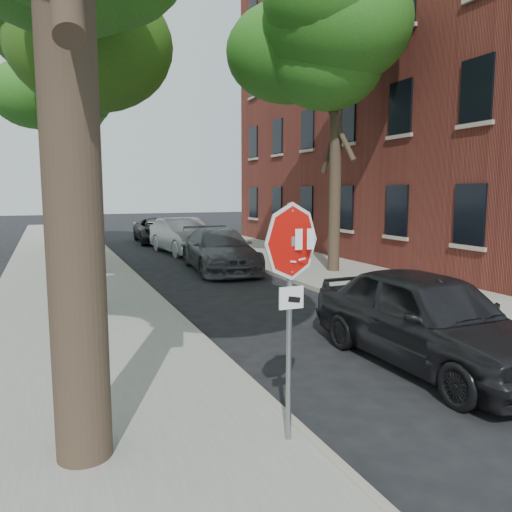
{
  "coord_description": "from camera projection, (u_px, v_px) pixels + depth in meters",
  "views": [
    {
      "loc": [
        -3.04,
        -4.67,
        2.84
      ],
      "look_at": [
        -0.7,
        0.92,
        2.05
      ],
      "focal_mm": 35.0,
      "sensor_mm": 36.0,
      "label": 1
    }
  ],
  "objects": [
    {
      "name": "curb_left",
      "position": [
        135.0,
        275.0,
        16.59
      ],
      "size": [
        0.12,
        55.0,
        0.13
      ],
      "primitive_type": "cube",
      "color": "#9E9384",
      "rests_on": "ground"
    },
    {
      "name": "curb_right",
      "position": [
        256.0,
        267.0,
        18.28
      ],
      "size": [
        0.12,
        55.0,
        0.13
      ],
      "primitive_type": "cube",
      "color": "#9E9384",
      "rests_on": "ground"
    },
    {
      "name": "car_d",
      "position": [
        159.0,
        230.0,
        27.5
      ],
      "size": [
        2.54,
        5.09,
        1.38
      ],
      "primitive_type": "imported",
      "rotation": [
        0.0,
        0.0,
        -0.05
      ],
      "color": "black",
      "rests_on": "ground"
    },
    {
      "name": "tree_far",
      "position": [
        48.0,
        96.0,
        23.13
      ],
      "size": [
        5.29,
        4.91,
        9.33
      ],
      "color": "black",
      "rests_on": "sidewalk_left"
    },
    {
      "name": "car_b",
      "position": [
        182.0,
        236.0,
        22.7
      ],
      "size": [
        2.14,
        5.02,
        1.61
      ],
      "primitive_type": "imported",
      "rotation": [
        0.0,
        0.0,
        0.09
      ],
      "color": "#A0A3A8",
      "rests_on": "ground"
    },
    {
      "name": "sidewalk_right",
      "position": [
        306.0,
        264.0,
        19.07
      ],
      "size": [
        4.0,
        55.0,
        0.12
      ],
      "primitive_type": "cube",
      "color": "gray",
      "rests_on": "ground"
    },
    {
      "name": "car_c",
      "position": [
        220.0,
        250.0,
        17.83
      ],
      "size": [
        2.54,
        5.34,
        1.5
      ],
      "primitive_type": "imported",
      "rotation": [
        0.0,
        0.0,
        -0.09
      ],
      "color": "#47474C",
      "rests_on": "ground"
    },
    {
      "name": "tree_right",
      "position": [
        335.0,
        57.0,
        16.4
      ],
      "size": [
        5.29,
        4.91,
        9.33
      ],
      "color": "black",
      "rests_on": "sidewalk_right"
    },
    {
      "name": "ground",
      "position": [
        342.0,
        437.0,
        5.8
      ],
      "size": [
        120.0,
        120.0,
        0.0
      ],
      "primitive_type": "plane",
      "color": "black",
      "rests_on": "ground"
    },
    {
      "name": "stop_sign",
      "position": [
        291.0,
        276.0,
        5.26
      ],
      "size": [
        0.76,
        0.34,
        2.61
      ],
      "color": "gray",
      "rests_on": "sidewalk_left"
    },
    {
      "name": "apartment_building",
      "position": [
        440.0,
        86.0,
        22.98
      ],
      "size": [
        12.2,
        20.2,
        15.3
      ],
      "color": "maroon",
      "rests_on": "ground"
    },
    {
      "name": "tree_mid_b",
      "position": [
        57.0,
        37.0,
        16.75
      ],
      "size": [
        5.88,
        5.46,
        10.36
      ],
      "color": "black",
      "rests_on": "sidewalk_left"
    },
    {
      "name": "sidewalk_left",
      "position": [
        69.0,
        279.0,
        15.81
      ],
      "size": [
        4.0,
        55.0,
        0.12
      ],
      "primitive_type": "cube",
      "color": "gray",
      "rests_on": "ground"
    },
    {
      "name": "car_a",
      "position": [
        428.0,
        318.0,
        8.11
      ],
      "size": [
        1.92,
        4.66,
        1.58
      ],
      "primitive_type": "imported",
      "rotation": [
        0.0,
        0.0,
        0.01
      ],
      "color": "black",
      "rests_on": "ground"
    }
  ]
}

